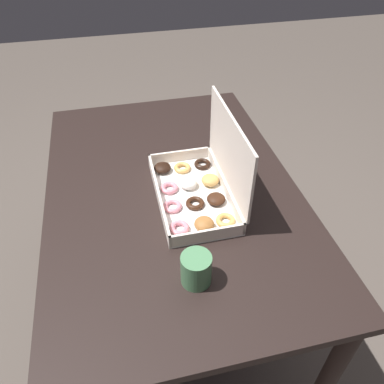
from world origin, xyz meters
TOP-DOWN VIEW (x-y plane):
  - ground_plane at (0.00, 0.00)m, footprint 8.00×8.00m
  - dining_table at (0.00, 0.00)m, footprint 1.28×0.85m
  - donut_box at (0.07, 0.09)m, footprint 0.42×0.24m
  - coffee_mug at (0.40, -0.01)m, footprint 0.08×0.08m

SIDE VIEW (x-z plane):
  - ground_plane at x=0.00m, z-range 0.00..0.00m
  - dining_table at x=0.00m, z-range 0.29..1.06m
  - coffee_mug at x=0.40m, z-range 0.78..0.87m
  - donut_box at x=0.07m, z-range 0.69..0.98m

